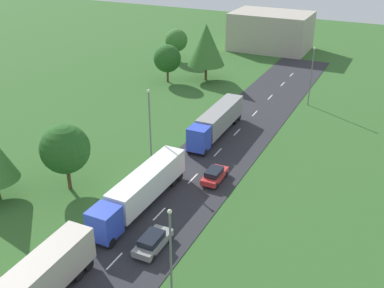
% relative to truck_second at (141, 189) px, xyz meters
% --- Properties ---
extents(road, '(10.00, 140.00, 0.06)m').
position_rel_truck_second_xyz_m(road, '(2.31, -8.04, -2.07)').
color(road, '#2B2B30').
rests_on(road, ground).
extents(lane_marking_centre, '(0.16, 124.00, 0.01)m').
position_rel_truck_second_xyz_m(lane_marking_centre, '(2.31, -10.88, -2.04)').
color(lane_marking_centre, white).
rests_on(lane_marking_centre, road).
extents(truck_second, '(2.61, 14.85, 3.50)m').
position_rel_truck_second_xyz_m(truck_second, '(0.00, 0.00, 0.00)').
color(truck_second, blue).
rests_on(truck_second, road).
extents(truck_third, '(2.67, 14.09, 3.58)m').
position_rel_truck_second_xyz_m(truck_third, '(0.08, 19.45, 0.04)').
color(truck_third, blue).
rests_on(truck_third, road).
extents(car_third, '(1.94, 4.41, 1.53)m').
position_rel_truck_second_xyz_m(car_third, '(4.46, -5.44, -1.25)').
color(car_third, gray).
rests_on(car_third, road).
extents(car_fourth, '(1.86, 4.26, 1.55)m').
position_rel_truck_second_xyz_m(car_fourth, '(4.73, 7.88, -1.24)').
color(car_fourth, red).
rests_on(car_fourth, road).
extents(lamppost_second, '(0.36, 0.36, 7.78)m').
position_rel_truck_second_xyz_m(lamppost_second, '(8.41, -9.25, 2.26)').
color(lamppost_second, slate).
rests_on(lamppost_second, ground).
extents(lamppost_third, '(0.36, 0.36, 9.30)m').
position_rel_truck_second_xyz_m(lamppost_third, '(-4.05, 8.87, 3.03)').
color(lamppost_third, slate).
rests_on(lamppost_third, ground).
extents(lamppost_fourth, '(0.36, 0.36, 9.29)m').
position_rel_truck_second_xyz_m(lamppost_fourth, '(8.71, 36.30, 3.03)').
color(lamppost_fourth, slate).
rests_on(lamppost_fourth, ground).
extents(tree_oak, '(5.32, 5.32, 7.56)m').
position_rel_truck_second_xyz_m(tree_oak, '(-8.92, -0.44, 2.79)').
color(tree_oak, '#513823').
rests_on(tree_oak, ground).
extents(tree_birch, '(6.70, 6.70, 10.22)m').
position_rel_truck_second_xyz_m(tree_birch, '(-11.19, 40.81, 4.43)').
color(tree_birch, '#513823').
rests_on(tree_birch, ground).
extents(tree_elm, '(4.61, 4.61, 6.62)m').
position_rel_truck_second_xyz_m(tree_elm, '(-21.92, 49.77, 2.20)').
color(tree_elm, '#513823').
rests_on(tree_elm, ground).
extents(tree_ash, '(4.91, 4.91, 6.79)m').
position_rel_truck_second_xyz_m(tree_ash, '(-16.94, 36.74, 2.23)').
color(tree_ash, '#513823').
rests_on(tree_ash, ground).
extents(distant_building, '(17.01, 11.78, 8.21)m').
position_rel_truck_second_xyz_m(distant_building, '(-7.25, 67.42, 2.00)').
color(distant_building, '#B2A899').
rests_on(distant_building, ground).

